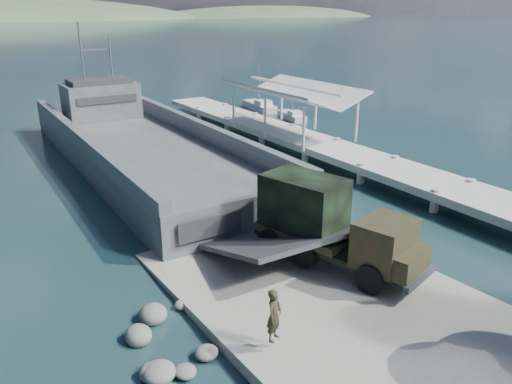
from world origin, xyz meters
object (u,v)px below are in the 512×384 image
Objects in this scene: pier at (300,131)px; sailboat_far at (260,106)px; sailboat_near at (292,116)px; military_truck at (329,223)px; soldier at (274,326)px; landing_craft at (144,154)px.

pier is 17.82m from sailboat_far.
sailboat_far is (-0.03, 6.17, 0.07)m from sailboat_near.
sailboat_near reaches higher than pier.
pier reaches higher than military_truck.
pier is 12.40m from sailboat_near.
sailboat_far reaches higher than military_truck.
sailboat_near reaches higher than soldier.
landing_craft is 4.49× the size of military_truck.
pier is 20.12m from military_truck.
military_truck is at bearing -124.07° from pier.
soldier is (-5.49, -3.77, -0.88)m from military_truck.
military_truck is at bearing -111.36° from sailboat_near.
soldier is at bearing -114.32° from sailboat_far.
soldier is 43.76m from sailboat_far.
landing_craft is at bearing 49.46° from soldier.
sailboat_far is (23.62, 36.83, -1.03)m from soldier.
sailboat_near is at bearing 22.11° from landing_craft.
soldier is at bearing -114.97° from sailboat_near.
landing_craft is 6.30× the size of sailboat_near.
pier is 26.42m from soldier.
sailboat_near is at bearing 56.06° from pier.
sailboat_far reaches higher than soldier.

